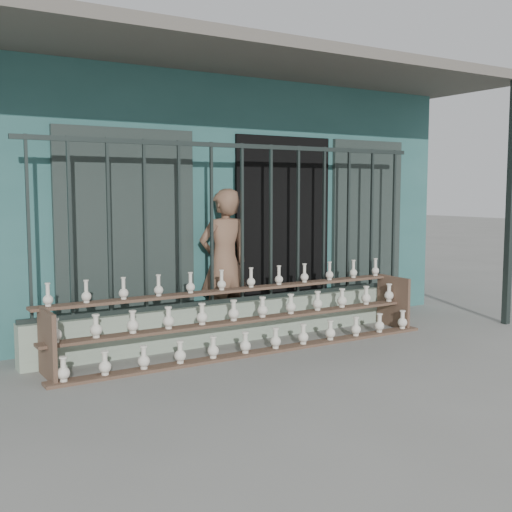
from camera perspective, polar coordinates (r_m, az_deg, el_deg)
ground at (r=6.45m, az=4.77°, el=-9.65°), size 60.00×60.00×0.00m
workshop_building at (r=9.93m, az=-9.93°, el=5.19°), size 7.40×6.60×3.21m
parapet_wall at (r=7.45m, az=-1.23°, el=-5.74°), size 5.00×0.20×0.45m
security_fence at (r=7.31m, az=-1.25°, el=2.93°), size 5.00×0.04×1.80m
shelf_rack at (r=6.99m, az=-0.64°, el=-5.37°), size 4.50×0.68×0.85m
elderly_woman at (r=7.56m, az=-2.85°, el=-0.61°), size 0.64×0.42×1.74m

